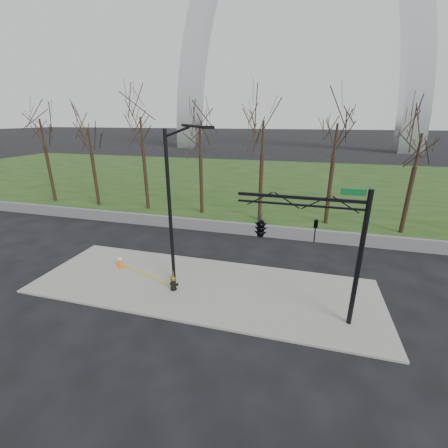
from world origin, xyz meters
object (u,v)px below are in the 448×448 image
(street_light, at_px, (174,198))
(traffic_cone, at_px, (120,261))
(traffic_signal_mast, at_px, (279,228))
(fire_hydrant, at_px, (173,283))

(street_light, bearing_deg, traffic_cone, 159.67)
(traffic_cone, xyz_separation_m, traffic_signal_mast, (9.25, -1.85, 3.67))
(street_light, relative_size, traffic_signal_mast, 1.37)
(traffic_cone, bearing_deg, traffic_signal_mast, -11.32)
(fire_hydrant, bearing_deg, traffic_cone, 164.87)
(fire_hydrant, height_order, traffic_signal_mast, traffic_signal_mast)
(street_light, height_order, traffic_signal_mast, street_light)
(fire_hydrant, relative_size, traffic_signal_mast, 0.14)
(traffic_signal_mast, bearing_deg, street_light, 166.78)
(fire_hydrant, distance_m, traffic_signal_mast, 6.35)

